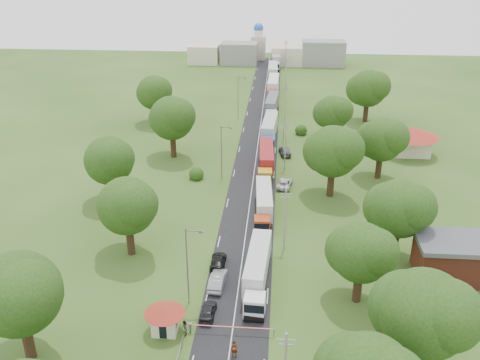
# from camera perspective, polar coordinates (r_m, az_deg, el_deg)

# --- Properties ---
(ground) EXTENTS (260.00, 260.00, 0.00)m
(ground) POSITION_cam_1_polar(r_m,az_deg,el_deg) (80.32, 0.79, -4.49)
(ground) COLOR #2C4818
(ground) RESTS_ON ground
(road) EXTENTS (8.00, 200.00, 0.04)m
(road) POSITION_cam_1_polar(r_m,az_deg,el_deg) (98.28, 1.56, 1.14)
(road) COLOR black
(road) RESTS_ON ground
(boom_barrier) EXTENTS (9.22, 0.35, 1.18)m
(boom_barrier) POSITION_cam_1_polar(r_m,az_deg,el_deg) (59.28, -2.22, -15.40)
(boom_barrier) COLOR slate
(boom_barrier) RESTS_ON ground
(guard_booth) EXTENTS (4.40, 4.40, 3.45)m
(guard_booth) POSITION_cam_1_polar(r_m,az_deg,el_deg) (59.33, -8.03, -14.04)
(guard_booth) COLOR beige
(guard_booth) RESTS_ON ground
(info_sign) EXTENTS (0.12, 3.10, 4.10)m
(info_sign) POSITION_cam_1_polar(r_m,az_deg,el_deg) (111.11, 4.68, 5.53)
(info_sign) COLOR slate
(info_sign) RESTS_ON ground
(pole_1) EXTENTS (1.60, 0.24, 9.00)m
(pole_1) POSITION_cam_1_polar(r_m,az_deg,el_deg) (71.82, 4.83, -4.06)
(pole_1) COLOR gray
(pole_1) RESTS_ON ground
(pole_2) EXTENTS (1.60, 0.24, 9.00)m
(pole_2) POSITION_cam_1_polar(r_m,az_deg,el_deg) (97.37, 4.86, 3.80)
(pole_2) COLOR gray
(pole_2) RESTS_ON ground
(pole_3) EXTENTS (1.60, 0.24, 9.00)m
(pole_3) POSITION_cam_1_polar(r_m,az_deg,el_deg) (123.97, 4.88, 8.34)
(pole_3) COLOR gray
(pole_3) RESTS_ON ground
(pole_4) EXTENTS (1.60, 0.24, 9.00)m
(pole_4) POSITION_cam_1_polar(r_m,az_deg,el_deg) (151.09, 4.89, 11.27)
(pole_4) COLOR gray
(pole_4) RESTS_ON ground
(pole_5) EXTENTS (1.60, 0.24, 9.00)m
(pole_5) POSITION_cam_1_polar(r_m,az_deg,el_deg) (178.47, 4.90, 13.31)
(pole_5) COLOR gray
(pole_5) RESTS_ON ground
(lamp_0) EXTENTS (2.03, 0.22, 10.00)m
(lamp_0) POSITION_cam_1_polar(r_m,az_deg,el_deg) (61.00, -5.52, -8.78)
(lamp_0) COLOR slate
(lamp_0) RESTS_ON ground
(lamp_1) EXTENTS (2.03, 0.22, 10.00)m
(lamp_1) POSITION_cam_1_polar(r_m,az_deg,el_deg) (91.97, -1.91, 3.19)
(lamp_1) COLOR slate
(lamp_1) RESTS_ON ground
(lamp_2) EXTENTS (2.03, 0.22, 10.00)m
(lamp_2) POSITION_cam_1_polar(r_m,az_deg,el_deg) (125.08, -0.14, 8.99)
(lamp_2) COLOR slate
(lamp_2) RESTS_ON ground
(tree_1) EXTENTS (9.60, 9.60, 12.05)m
(tree_1) POSITION_cam_1_polar(r_m,az_deg,el_deg) (52.65, 19.00, -13.20)
(tree_1) COLOR #382616
(tree_1) RESTS_ON ground
(tree_2) EXTENTS (8.00, 8.00, 10.10)m
(tree_2) POSITION_cam_1_polar(r_m,az_deg,el_deg) (62.19, 12.78, -7.48)
(tree_2) COLOR #382616
(tree_2) RESTS_ON ground
(tree_3) EXTENTS (8.80, 8.80, 11.07)m
(tree_3) POSITION_cam_1_polar(r_m,az_deg,el_deg) (71.60, 16.58, -2.88)
(tree_3) COLOR #382616
(tree_3) RESTS_ON ground
(tree_4) EXTENTS (9.60, 9.60, 12.05)m
(tree_4) POSITION_cam_1_polar(r_m,az_deg,el_deg) (86.54, 9.89, 3.07)
(tree_4) COLOR #382616
(tree_4) RESTS_ON ground
(tree_5) EXTENTS (8.80, 8.80, 11.07)m
(tree_5) POSITION_cam_1_polar(r_m,az_deg,el_deg) (95.45, 14.88, 4.24)
(tree_5) COLOR #382616
(tree_5) RESTS_ON ground
(tree_6) EXTENTS (8.00, 8.00, 10.10)m
(tree_6) POSITION_cam_1_polar(r_m,az_deg,el_deg) (110.64, 9.86, 7.12)
(tree_6) COLOR #382616
(tree_6) RESTS_ON ground
(tree_7) EXTENTS (9.60, 9.60, 12.05)m
(tree_7) POSITION_cam_1_polar(r_m,az_deg,el_deg) (125.80, 13.49, 9.50)
(tree_7) COLOR #382616
(tree_7) RESTS_ON ground
(tree_9) EXTENTS (9.60, 9.60, 12.05)m
(tree_9) POSITION_cam_1_polar(r_m,az_deg,el_deg) (56.43, -22.50, -11.02)
(tree_9) COLOR #382616
(tree_9) RESTS_ON ground
(tree_10) EXTENTS (8.80, 8.80, 11.07)m
(tree_10) POSITION_cam_1_polar(r_m,az_deg,el_deg) (70.83, -11.94, -2.66)
(tree_10) COLOR #382616
(tree_10) RESTS_ON ground
(tree_11) EXTENTS (8.80, 8.80, 11.07)m
(tree_11) POSITION_cam_1_polar(r_m,az_deg,el_deg) (85.86, -13.78, 2.09)
(tree_11) COLOR #382616
(tree_11) RESTS_ON ground
(tree_12) EXTENTS (9.60, 9.60, 12.05)m
(tree_12) POSITION_cam_1_polar(r_m,az_deg,el_deg) (102.31, -7.29, 6.60)
(tree_12) COLOR #382616
(tree_12) RESTS_ON ground
(tree_13) EXTENTS (8.80, 8.80, 11.07)m
(tree_13) POSITION_cam_1_polar(r_m,az_deg,el_deg) (122.92, -9.15, 9.21)
(tree_13) COLOR #382616
(tree_13) RESTS_ON ground
(house_brick) EXTENTS (8.60, 6.60, 5.20)m
(house_brick) POSITION_cam_1_polar(r_m,az_deg,el_deg) (71.83, 21.49, -7.74)
(house_brick) COLOR maroon
(house_brick) RESTS_ON ground
(house_cream) EXTENTS (10.08, 10.08, 5.80)m
(house_cream) POSITION_cam_1_polar(r_m,az_deg,el_deg) (109.21, 17.84, 4.42)
(house_cream) COLOR beige
(house_cream) RESTS_ON ground
(distant_town) EXTENTS (52.00, 8.00, 8.00)m
(distant_town) POSITION_cam_1_polar(r_m,az_deg,el_deg) (183.65, 3.34, 13.29)
(distant_town) COLOR gray
(distant_town) RESTS_ON ground
(church) EXTENTS (5.00, 5.00, 12.30)m
(church) POSITION_cam_1_polar(r_m,az_deg,el_deg) (191.31, 1.97, 14.34)
(church) COLOR beige
(church) RESTS_ON ground
(truck_0) EXTENTS (3.10, 14.26, 3.94)m
(truck_0) POSITION_cam_1_polar(r_m,az_deg,el_deg) (65.75, 1.85, -9.57)
(truck_0) COLOR white
(truck_0) RESTS_ON ground
(truck_1) EXTENTS (3.01, 13.58, 3.75)m
(truck_1) POSITION_cam_1_polar(r_m,az_deg,el_deg) (81.45, 2.55, -2.50)
(truck_1) COLOR #B63B14
(truck_1) RESTS_ON ground
(truck_2) EXTENTS (2.98, 14.57, 4.03)m
(truck_2) POSITION_cam_1_polar(r_m,az_deg,el_deg) (97.02, 2.82, 2.17)
(truck_2) COLOR gold
(truck_2) RESTS_ON ground
(truck_3) EXTENTS (3.32, 15.22, 4.20)m
(truck_3) POSITION_cam_1_polar(r_m,az_deg,el_deg) (112.27, 3.16, 5.36)
(truck_3) COLOR #1A5F9E
(truck_3) RESTS_ON ground
(truck_4) EXTENTS (3.25, 14.54, 4.01)m
(truck_4) POSITION_cam_1_polar(r_m,az_deg,el_deg) (129.53, 3.41, 7.92)
(truck_4) COLOR silver
(truck_4) RESTS_ON ground
(truck_5) EXTENTS (3.00, 15.56, 4.31)m
(truck_5) POSITION_cam_1_polar(r_m,az_deg,el_deg) (146.55, 3.55, 9.93)
(truck_5) COLOR maroon
(truck_5) RESTS_ON ground
(truck_6) EXTENTS (2.89, 15.32, 4.24)m
(truck_6) POSITION_cam_1_polar(r_m,az_deg,el_deg) (162.75, 3.52, 11.39)
(truck_6) COLOR #2B7332
(truck_6) RESTS_ON ground
(truck_7) EXTENTS (3.31, 15.76, 4.36)m
(truck_7) POSITION_cam_1_polar(r_m,az_deg,el_deg) (179.72, 3.83, 12.64)
(truck_7) COLOR silver
(truck_7) RESTS_ON ground
(car_lane_front) EXTENTS (1.73, 4.00, 1.34)m
(car_lane_front) POSITION_cam_1_polar(r_m,az_deg,el_deg) (61.76, -3.43, -13.79)
(car_lane_front) COLOR black
(car_lane_front) RESTS_ON ground
(car_lane_mid) EXTENTS (2.02, 5.01, 1.62)m
(car_lane_mid) POSITION_cam_1_polar(r_m,az_deg,el_deg) (66.27, -2.40, -10.62)
(car_lane_mid) COLOR gray
(car_lane_mid) RESTS_ON ground
(car_lane_rear) EXTENTS (1.94, 4.70, 1.36)m
(car_lane_rear) POSITION_cam_1_polar(r_m,az_deg,el_deg) (69.96, -2.35, -8.65)
(car_lane_rear) COLOR black
(car_lane_rear) RESTS_ON ground
(car_verge_near) EXTENTS (2.98, 5.21, 1.37)m
(car_verge_near) POSITION_cam_1_polar(r_m,az_deg,el_deg) (91.35, 4.77, -0.35)
(car_verge_near) COLOR silver
(car_verge_near) RESTS_ON ground
(car_verge_far) EXTENTS (2.79, 5.07, 1.63)m
(car_verge_far) POSITION_cam_1_polar(r_m,az_deg,el_deg) (105.05, 4.81, 3.12)
(car_verge_far) COLOR #5B5F63
(car_verge_far) RESTS_ON ground
(pedestrian_near) EXTENTS (0.68, 0.46, 1.84)m
(pedestrian_near) POSITION_cam_1_polar(r_m,az_deg,el_deg) (56.61, -0.60, -17.63)
(pedestrian_near) COLOR gray
(pedestrian_near) RESTS_ON ground
(pedestrian_booth) EXTENTS (0.91, 1.02, 1.73)m
(pedestrian_booth) POSITION_cam_1_polar(r_m,az_deg,el_deg) (59.43, -5.93, -15.45)
(pedestrian_booth) COLOR gray
(pedestrian_booth) RESTS_ON ground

